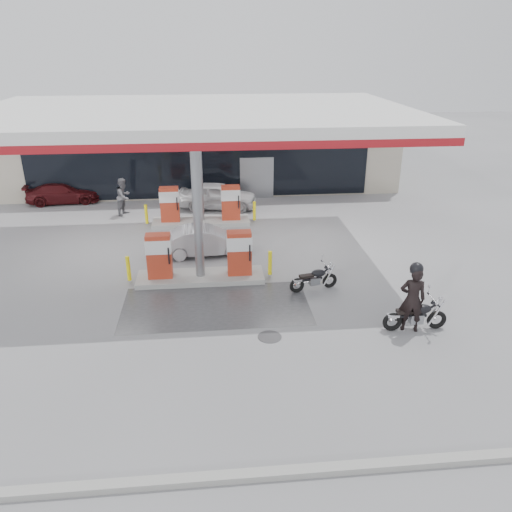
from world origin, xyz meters
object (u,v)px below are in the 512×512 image
Objects in this scene: pump_island_near at (200,261)px; parked_car_left at (63,193)px; biker_main at (412,299)px; parked_motorcycle at (314,279)px; attendant at (124,196)px; pump_island_far at (201,209)px; main_motorcycle at (416,316)px; hatchback_silver at (206,241)px; sedan_white at (217,196)px.

pump_island_near is 1.39× the size of parked_car_left.
parked_motorcycle is at bearing -37.81° from biker_main.
attendant is (-7.60, 8.91, 0.51)m from parked_motorcycle.
pump_island_far reaches higher than parked_motorcycle.
pump_island_far reaches higher than main_motorcycle.
attendant is at bearing 115.74° from pump_island_near.
parked_car_left is at bearing 39.85° from hatchback_silver.
parked_motorcycle is 9.93m from sedan_white.
pump_island_near is 12.34m from parked_car_left.
sedan_white is at bearing 114.71° from main_motorcycle.
hatchback_silver is at bearing -86.78° from pump_island_far.
biker_main is at bearing -58.45° from pump_island_far.
pump_island_far is at bearing 106.44° from parked_motorcycle.
attendant is at bearing 31.82° from hatchback_silver.
pump_island_near is at bearing 170.68° from hatchback_silver.
pump_island_near is at bearing -90.00° from pump_island_far.
biker_main is (-0.19, -0.00, 0.58)m from main_motorcycle.
pump_island_far is at bearing 169.15° from sedan_white.
pump_island_near is 8.30m from sedan_white.
pump_island_far is 2.83× the size of attendant.
pump_island_far is at bearing -124.38° from parked_car_left.
hatchback_silver is 0.94× the size of parked_car_left.
hatchback_silver is (0.21, 2.31, -0.13)m from pump_island_near.
pump_island_far is 8.17m from parked_motorcycle.
sedan_white is 4.59m from attendant.
parked_car_left reaches higher than main_motorcycle.
hatchback_silver is (-6.13, 6.31, 0.13)m from main_motorcycle.
hatchback_silver is at bearing 84.87° from pump_island_near.
sedan_white is at bearing -107.62° from parked_car_left.
sedan_white is (0.83, 8.26, -0.04)m from pump_island_near.
attendant is 4.20m from parked_car_left.
sedan_white is at bearing 95.96° from parked_motorcycle.
attendant is at bearing 118.55° from parked_motorcycle.
parked_motorcycle is 0.47× the size of parked_car_left.
main_motorcycle is at bearing -32.26° from pump_island_near.
parked_car_left is at bearing 87.18° from sedan_white.
attendant is 0.52× the size of hatchback_silver.
attendant is at bearing -36.50° from biker_main.
main_motorcycle is at bearing -166.02° from biker_main.
parked_car_left reaches higher than parked_motorcycle.
biker_main is 3.66m from parked_motorcycle.
main_motorcycle is at bearing -115.43° from attendant.
parked_car_left is (-7.43, 7.69, -0.04)m from hatchback_silver.
pump_island_far reaches higher than sedan_white.
parked_car_left is at bearing -32.91° from biker_main.
hatchback_silver is at bearing 124.47° from parked_motorcycle.
parked_car_left is (-7.23, 4.00, -0.17)m from pump_island_far.
pump_island_near is 2.97× the size of parked_motorcycle.
hatchback_silver reaches higher than parked_motorcycle.
pump_island_far is at bearing 122.89° from main_motorcycle.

